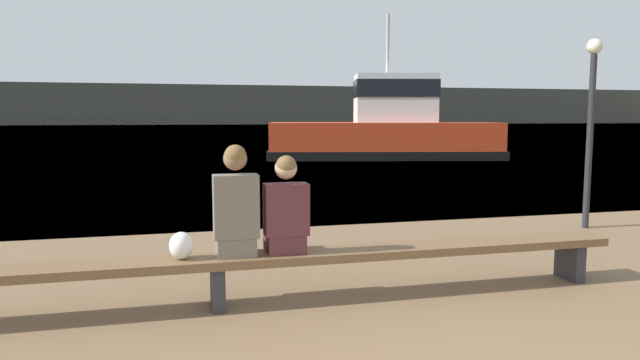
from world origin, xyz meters
TOP-DOWN VIEW (x-y plane):
  - water_surface at (0.00, 126.90)m, footprint 240.00×240.00m
  - far_shoreline at (0.00, 126.37)m, footprint 600.00×12.00m
  - bench_main at (-1.05, 3.26)m, footprint 8.30×0.44m
  - person_left at (-0.87, 3.27)m, footprint 0.42×0.41m
  - person_right at (-0.39, 3.27)m, footprint 0.42×0.41m
  - shopping_bag at (-1.37, 3.26)m, footprint 0.22×0.23m
  - tugboat_red at (7.34, 20.95)m, footprint 10.28×5.38m
  - deck_lamp_post at (5.00, 5.72)m, footprint 0.24×0.24m

SIDE VIEW (x-z plane):
  - water_surface at x=0.00m, z-range 0.00..0.00m
  - bench_main at x=-1.05m, z-range 0.16..0.65m
  - shopping_bag at x=-1.37m, z-range 0.49..0.74m
  - person_right at x=-0.39m, z-range 0.42..1.37m
  - person_left at x=-0.87m, z-range 0.43..1.48m
  - tugboat_red at x=7.34m, z-range -1.90..4.14m
  - deck_lamp_post at x=5.00m, z-range 0.38..3.38m
  - far_shoreline at x=0.00m, z-range 0.00..8.37m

